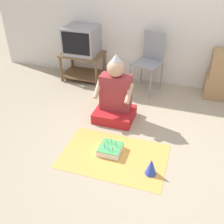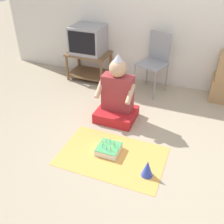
{
  "view_description": "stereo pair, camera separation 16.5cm",
  "coord_description": "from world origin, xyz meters",
  "px_view_note": "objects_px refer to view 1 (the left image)",
  "views": [
    {
      "loc": [
        0.31,
        -2.27,
        2.07
      ],
      "look_at": [
        -0.5,
        0.24,
        0.35
      ],
      "focal_mm": 42.0,
      "sensor_mm": 36.0,
      "label": 1
    },
    {
      "loc": [
        0.46,
        -2.21,
        2.07
      ],
      "look_at": [
        -0.5,
        0.24,
        0.35
      ],
      "focal_mm": 42.0,
      "sensor_mm": 36.0,
      "label": 2
    }
  ],
  "objects_px": {
    "folding_chair": "(150,58)",
    "party_hat_blue": "(151,167)",
    "birthday_cake": "(110,149)",
    "cardboard_box_stack": "(224,76)",
    "person_seated": "(115,97)",
    "tv": "(82,40)"
  },
  "relations": [
    {
      "from": "person_seated",
      "to": "birthday_cake",
      "type": "relative_size",
      "value": 3.56
    },
    {
      "from": "person_seated",
      "to": "party_hat_blue",
      "type": "xyz_separation_m",
      "value": [
        0.67,
        -0.9,
        -0.22
      ]
    },
    {
      "from": "tv",
      "to": "person_seated",
      "type": "height_order",
      "value": "person_seated"
    },
    {
      "from": "folding_chair",
      "to": "birthday_cake",
      "type": "distance_m",
      "value": 1.77
    },
    {
      "from": "folding_chair",
      "to": "cardboard_box_stack",
      "type": "relative_size",
      "value": 1.26
    },
    {
      "from": "tv",
      "to": "party_hat_blue",
      "type": "distance_m",
      "value": 2.56
    },
    {
      "from": "cardboard_box_stack",
      "to": "party_hat_blue",
      "type": "relative_size",
      "value": 3.85
    },
    {
      "from": "party_hat_blue",
      "to": "folding_chair",
      "type": "bearing_deg",
      "value": 102.33
    },
    {
      "from": "folding_chair",
      "to": "party_hat_blue",
      "type": "bearing_deg",
      "value": -77.67
    },
    {
      "from": "tv",
      "to": "folding_chair",
      "type": "distance_m",
      "value": 1.18
    },
    {
      "from": "cardboard_box_stack",
      "to": "person_seated",
      "type": "relative_size",
      "value": 0.8
    },
    {
      "from": "folding_chair",
      "to": "party_hat_blue",
      "type": "height_order",
      "value": "folding_chair"
    },
    {
      "from": "folding_chair",
      "to": "birthday_cake",
      "type": "relative_size",
      "value": 3.6
    },
    {
      "from": "birthday_cake",
      "to": "party_hat_blue",
      "type": "bearing_deg",
      "value": -20.61
    },
    {
      "from": "birthday_cake",
      "to": "party_hat_blue",
      "type": "relative_size",
      "value": 1.35
    },
    {
      "from": "cardboard_box_stack",
      "to": "birthday_cake",
      "type": "bearing_deg",
      "value": -124.92
    },
    {
      "from": "tv",
      "to": "folding_chair",
      "type": "bearing_deg",
      "value": -1.75
    },
    {
      "from": "folding_chair",
      "to": "person_seated",
      "type": "relative_size",
      "value": 1.01
    },
    {
      "from": "cardboard_box_stack",
      "to": "party_hat_blue",
      "type": "height_order",
      "value": "cardboard_box_stack"
    },
    {
      "from": "person_seated",
      "to": "cardboard_box_stack",
      "type": "bearing_deg",
      "value": 37.37
    },
    {
      "from": "tv",
      "to": "folding_chair",
      "type": "xyz_separation_m",
      "value": [
        1.17,
        -0.04,
        -0.15
      ]
    },
    {
      "from": "cardboard_box_stack",
      "to": "birthday_cake",
      "type": "relative_size",
      "value": 2.84
    }
  ]
}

